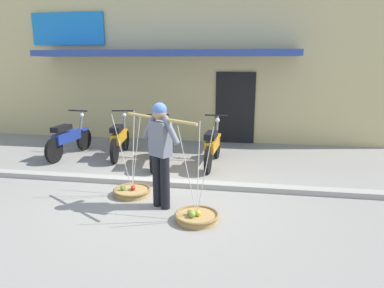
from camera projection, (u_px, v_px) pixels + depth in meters
The scene contains 10 objects.
ground_plane at pixel (160, 199), 5.97m from camera, with size 90.00×90.00×0.00m, color gray.
sidewalk_curb at pixel (170, 183), 6.63m from camera, with size 20.00×0.24×0.10m, color #AEA89C.
fruit_vendor at pixel (160, 148), 5.45m from camera, with size 1.30×0.86×1.70m.
fruit_basket_left_side at pixel (132, 191), 6.16m from camera, with size 0.66×0.66×1.45m.
fruit_basket_right_side at pixel (197, 216), 5.16m from camera, with size 0.66×0.66×1.45m.
motorcycle_nearest_shop at pixel (69, 138), 8.54m from camera, with size 0.54×1.82×1.09m.
motorcycle_second_in_row at pixel (120, 139), 8.52m from camera, with size 0.54×1.81×1.09m.
motorcycle_third_in_row at pixel (156, 145), 7.87m from camera, with size 0.54×1.81×1.09m.
motorcycle_end_of_row at pixel (213, 146), 7.79m from camera, with size 0.54×1.82×1.09m.
storefront_building at pixel (184, 66), 12.32m from camera, with size 13.00×6.00×4.20m.
Camera 1 is at (1.46, -5.42, 2.32)m, focal length 32.70 mm.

